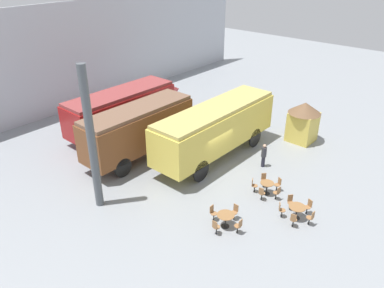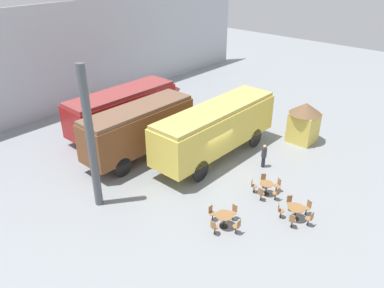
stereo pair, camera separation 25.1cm
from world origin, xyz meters
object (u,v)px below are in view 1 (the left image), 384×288
object	(u,v)px
passenger_coach_vintage	(216,127)
cafe_table_near	(267,185)
cafe_table_far	(297,209)
visitor_person	(264,155)
ticket_kiosk	(303,120)
cafe_table_mid	(226,217)
passenger_coach_wooden	(139,128)
streamlined_locomotive	(129,106)
cafe_chair_0	(278,184)

from	to	relation	value
passenger_coach_vintage	cafe_table_near	xyz separation A→B (m)	(-1.55, -5.03, -1.67)
cafe_table_far	visitor_person	world-z (taller)	visitor_person
visitor_person	ticket_kiosk	distance (m)	5.19
cafe_table_mid	cafe_table_far	distance (m)	3.86
passenger_coach_wooden	visitor_person	distance (m)	8.42
ticket_kiosk	streamlined_locomotive	bearing A→B (deg)	121.93
passenger_coach_wooden	cafe_table_far	world-z (taller)	passenger_coach_wooden
cafe_chair_0	ticket_kiosk	size ratio (longest dim) A/B	0.29
cafe_table_near	passenger_coach_wooden	bearing A→B (deg)	101.66
streamlined_locomotive	cafe_table_near	distance (m)	12.94
passenger_coach_vintage	streamlined_locomotive	bearing A→B (deg)	96.07
passenger_coach_vintage	cafe_chair_0	bearing A→B (deg)	-99.17
passenger_coach_vintage	visitor_person	world-z (taller)	passenger_coach_vintage
cafe_chair_0	passenger_coach_vintage	bearing A→B (deg)	-71.79
streamlined_locomotive	passenger_coach_wooden	xyz separation A→B (m)	(-2.55, -3.97, 0.25)
cafe_chair_0	ticket_kiosk	bearing A→B (deg)	-136.31
streamlined_locomotive	cafe_table_mid	xyz separation A→B (m)	(-4.63, -12.78, -1.33)
ticket_kiosk	cafe_table_mid	bearing A→B (deg)	-171.99
streamlined_locomotive	cafe_table_near	world-z (taller)	streamlined_locomotive
streamlined_locomotive	cafe_table_mid	world-z (taller)	streamlined_locomotive
streamlined_locomotive	passenger_coach_vintage	xyz separation A→B (m)	(0.83, -7.82, 0.31)
passenger_coach_vintage	cafe_table_near	bearing A→B (deg)	-107.12
passenger_coach_vintage	cafe_table_far	xyz separation A→B (m)	(-2.46, -7.39, -1.64)
passenger_coach_vintage	cafe_table_mid	bearing A→B (deg)	-137.73
cafe_table_far	cafe_chair_0	bearing A→B (deg)	51.64
cafe_table_near	cafe_chair_0	size ratio (longest dim) A/B	0.90
cafe_table_mid	cafe_chair_0	distance (m)	4.61
cafe_table_mid	visitor_person	xyz separation A→B (m)	(6.45, 1.74, 0.28)
cafe_table_far	cafe_chair_0	world-z (taller)	cafe_chair_0
cafe_table_far	cafe_chair_0	xyz separation A→B (m)	(1.59, 2.01, -0.08)
passenger_coach_wooden	cafe_chair_0	size ratio (longest dim) A/B	9.31
passenger_coach_wooden	cafe_chair_0	bearing A→B (deg)	-74.78
streamlined_locomotive	cafe_chair_0	size ratio (longest dim) A/B	12.47
passenger_coach_wooden	cafe_table_mid	size ratio (longest dim) A/B	8.96
cafe_table_mid	cafe_table_far	xyz separation A→B (m)	(3.01, -2.42, -0.01)
passenger_coach_wooden	passenger_coach_vintage	world-z (taller)	passenger_coach_vintage
cafe_chair_0	visitor_person	world-z (taller)	visitor_person
ticket_kiosk	cafe_chair_0	bearing A→B (deg)	-163.69
ticket_kiosk	passenger_coach_vintage	bearing A→B (deg)	151.41
cafe_table_near	cafe_table_far	distance (m)	2.53
streamlined_locomotive	ticket_kiosk	bearing A→B (deg)	-58.07
passenger_coach_vintage	cafe_table_far	size ratio (longest dim) A/B	11.19
streamlined_locomotive	cafe_chair_0	distance (m)	13.27
passenger_coach_wooden	visitor_person	xyz separation A→B (m)	(4.37, -7.08, -1.30)
streamlined_locomotive	visitor_person	bearing A→B (deg)	-80.65
streamlined_locomotive	visitor_person	size ratio (longest dim) A/B	6.67
passenger_coach_wooden	cafe_table_near	distance (m)	9.20
cafe_table_far	ticket_kiosk	size ratio (longest dim) A/B	0.30
streamlined_locomotive	ticket_kiosk	world-z (taller)	streamlined_locomotive
passenger_coach_vintage	cafe_table_near	world-z (taller)	passenger_coach_vintage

